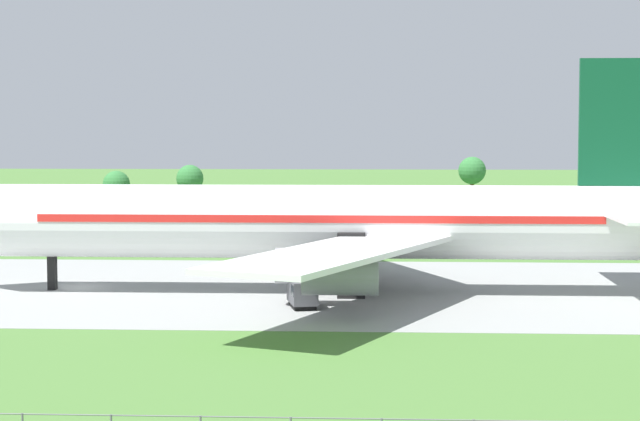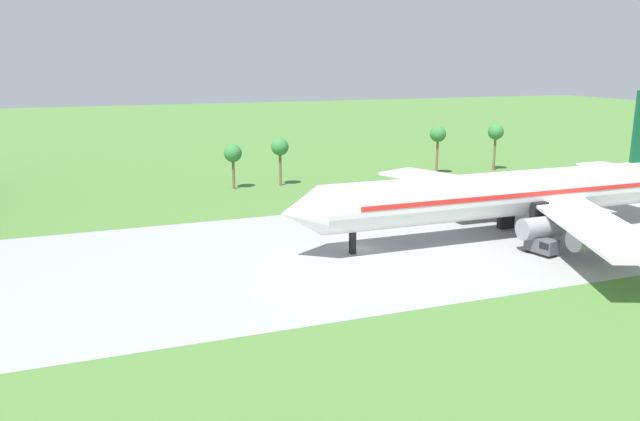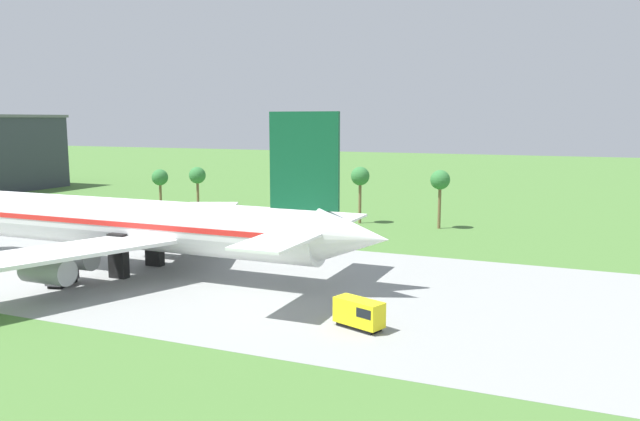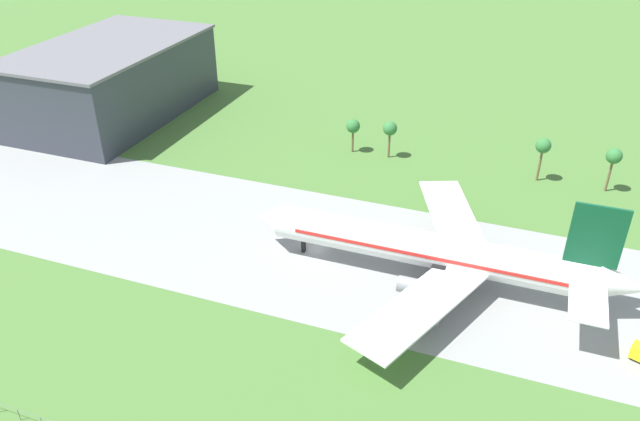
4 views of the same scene
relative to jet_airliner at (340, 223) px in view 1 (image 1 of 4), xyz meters
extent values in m
plane|color=#477233|center=(-24.21, 1.78, -6.29)|extent=(600.00, 600.00, 0.00)
cube|color=gray|center=(-24.21, 1.78, -6.28)|extent=(320.00, 44.00, 0.02)
cylinder|color=white|center=(-1.83, 0.00, 0.07)|extent=(58.19, 6.58, 6.58)
cube|color=red|center=(-1.83, 0.00, 0.57)|extent=(49.46, 6.72, 0.66)
cube|color=#0F4C2D|center=(25.29, 0.00, 8.96)|extent=(8.56, 0.50, 11.19)
cube|color=white|center=(25.62, 0.00, 1.06)|extent=(5.93, 26.33, 0.30)
cube|color=white|center=(0.32, -15.04, -1.08)|extent=(19.20, 31.10, 0.44)
cube|color=white|center=(0.32, 15.04, -1.08)|extent=(19.20, 31.10, 0.44)
cylinder|color=gray|center=(-2.13, -7.90, -2.96)|extent=(5.93, 2.96, 2.96)
cylinder|color=gray|center=(0.53, -14.48, -2.96)|extent=(5.93, 2.96, 2.96)
cylinder|color=gray|center=(-2.13, 7.90, -2.96)|extent=(5.93, 2.96, 2.96)
cylinder|color=gray|center=(0.53, 14.48, -2.96)|extent=(5.93, 2.96, 2.96)
cube|color=black|center=(-26.27, 0.00, -3.44)|extent=(0.70, 0.90, 5.70)
cube|color=black|center=(1.08, -3.62, -3.44)|extent=(2.40, 1.20, 5.70)
cube|color=black|center=(1.08, 3.62, -3.44)|extent=(2.40, 1.20, 5.70)
cube|color=black|center=(-2.78, -9.20, -6.09)|extent=(2.54, 3.86, 0.40)
cube|color=#4C4C51|center=(-2.78, -9.20, -4.95)|extent=(2.88, 4.51, 1.87)
cube|color=black|center=(-2.52, -10.32, -4.67)|extent=(2.31, 1.88, 0.90)
cylinder|color=brown|center=(15.38, 48.20, -2.00)|extent=(0.56, 0.56, 8.57)
sphere|color=#337538|center=(15.38, 48.20, 2.88)|extent=(3.60, 3.60, 3.60)
cylinder|color=brown|center=(-31.50, 48.20, -2.96)|extent=(0.56, 0.56, 6.65)
sphere|color=#337538|center=(-31.50, 48.20, 0.97)|extent=(3.60, 3.60, 3.60)
cylinder|color=brown|center=(-21.67, 48.20, -2.56)|extent=(0.56, 0.56, 7.45)
sphere|color=#337538|center=(-21.67, 48.20, 1.76)|extent=(3.60, 3.60, 3.60)
cylinder|color=brown|center=(30.84, 48.20, -2.07)|extent=(0.56, 0.56, 8.43)
sphere|color=#337538|center=(30.84, 48.20, 2.74)|extent=(3.60, 3.60, 3.60)
camera|label=1|loc=(3.82, -103.16, 8.54)|focal=65.00mm
camera|label=2|loc=(-58.39, -73.56, 19.10)|focal=35.00mm
camera|label=3|loc=(54.54, -64.85, 13.66)|focal=35.00mm
camera|label=4|loc=(12.71, -95.56, 64.00)|focal=35.00mm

